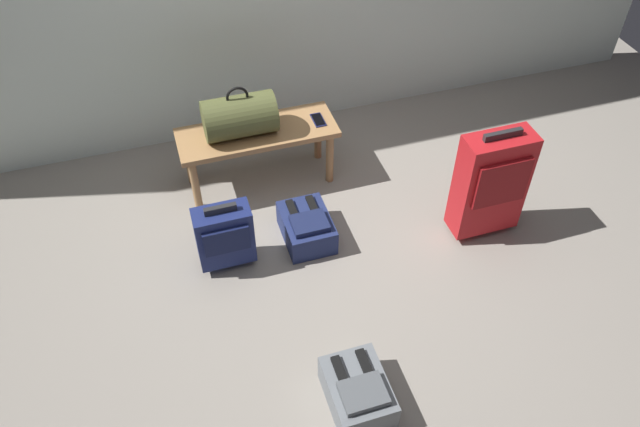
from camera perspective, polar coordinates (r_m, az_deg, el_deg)
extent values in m
plane|color=gray|center=(3.60, 1.24, -5.88)|extent=(6.60, 6.60, 0.00)
cube|color=#A87A4C|center=(3.94, -5.81, 7.39)|extent=(1.00, 0.36, 0.04)
cylinder|color=#A87A4C|center=(3.93, -11.38, 2.58)|extent=(0.05, 0.05, 0.38)
cylinder|color=#A87A4C|center=(4.06, 0.90, 5.15)|extent=(0.05, 0.05, 0.38)
cylinder|color=#A87A4C|center=(4.13, -11.97, 4.88)|extent=(0.05, 0.05, 0.38)
cylinder|color=#A87A4C|center=(4.25, -0.20, 7.28)|extent=(0.05, 0.05, 0.38)
cylinder|color=#51562D|center=(3.84, -7.41, 8.85)|extent=(0.44, 0.26, 0.26)
torus|color=black|center=(3.76, -7.61, 10.58)|extent=(0.14, 0.02, 0.14)
cube|color=#191E4C|center=(3.99, -0.17, 8.59)|extent=(0.07, 0.14, 0.01)
cube|color=black|center=(3.99, -0.17, 8.65)|extent=(0.06, 0.13, 0.00)
cube|color=red|center=(3.72, 15.39, 2.72)|extent=(0.41, 0.18, 0.66)
cube|color=maroon|center=(3.61, 16.41, 2.63)|extent=(0.33, 0.02, 0.30)
cube|color=#262628|center=(3.51, 16.47, 6.96)|extent=(0.23, 0.03, 0.04)
cylinder|color=black|center=(3.94, 12.20, -0.91)|extent=(0.02, 0.05, 0.05)
cylinder|color=black|center=(4.06, 15.76, -0.03)|extent=(0.02, 0.05, 0.05)
cube|color=navy|center=(3.53, -8.78, -1.99)|extent=(0.32, 0.16, 0.37)
cube|color=#11183E|center=(3.44, -8.57, -2.53)|extent=(0.26, 0.02, 0.17)
cube|color=#262628|center=(3.39, -9.15, 0.39)|extent=(0.18, 0.03, 0.04)
cylinder|color=black|center=(3.72, -10.29, -3.97)|extent=(0.02, 0.05, 0.05)
cylinder|color=black|center=(3.73, -6.92, -3.22)|extent=(0.02, 0.05, 0.05)
cube|color=navy|center=(3.74, -1.25, -1.31)|extent=(0.28, 0.38, 0.17)
cube|color=#182045|center=(3.62, -0.97, -0.90)|extent=(0.21, 0.17, 0.04)
cube|color=black|center=(3.71, -2.49, 0.21)|extent=(0.04, 0.19, 0.02)
cube|color=black|center=(3.73, -0.63, 0.62)|extent=(0.04, 0.19, 0.02)
cube|color=slate|center=(3.09, 3.46, -16.07)|extent=(0.28, 0.38, 0.17)
cube|color=#515559|center=(2.97, 4.00, -16.17)|extent=(0.21, 0.17, 0.04)
cube|color=black|center=(3.03, 1.94, -14.48)|extent=(0.04, 0.19, 0.02)
cube|color=black|center=(3.05, 4.24, -13.84)|extent=(0.04, 0.19, 0.02)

